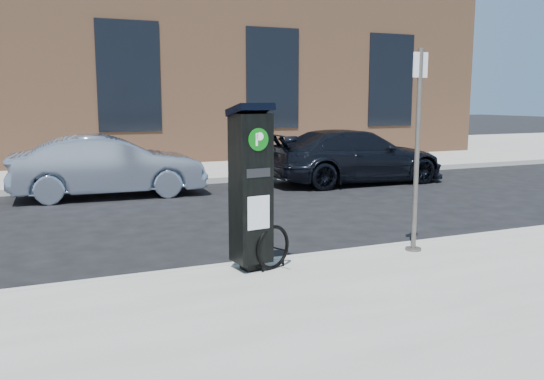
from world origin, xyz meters
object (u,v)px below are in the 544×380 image
parking_kiosk (251,186)px  sign_pole (417,152)px  bike_rack (273,248)px  car_silver (109,166)px  car_dark (355,156)px

parking_kiosk → sign_pole: 2.48m
parking_kiosk → bike_rack: parking_kiosk is taller
sign_pole → bike_rack: size_ratio=4.93×
car_silver → car_dark: 6.53m
parking_kiosk → bike_rack: (0.26, -0.10, -0.79)m
parking_kiosk → sign_pole: sign_pole is taller
parking_kiosk → bike_rack: bearing=-29.6°
bike_rack → car_dark: car_dark is taller
parking_kiosk → car_dark: bearing=42.4°
sign_pole → car_silver: 8.04m
car_dark → bike_rack: bearing=142.4°
car_dark → sign_pole: bearing=155.2°
parking_kiosk → car_silver: parking_kiosk is taller
sign_pole → car_silver: (-3.20, 7.33, -0.82)m
parking_kiosk → car_dark: 9.00m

